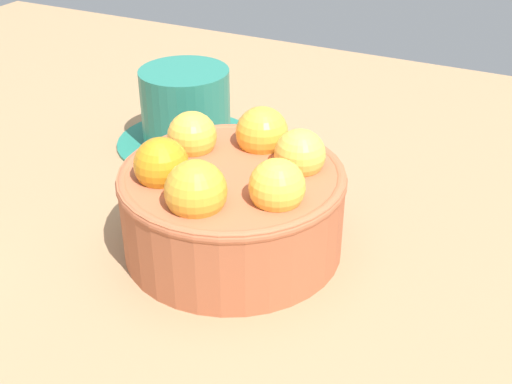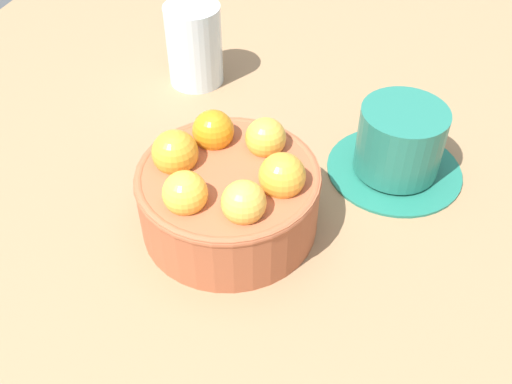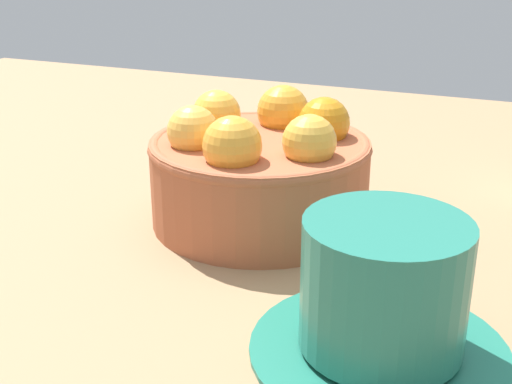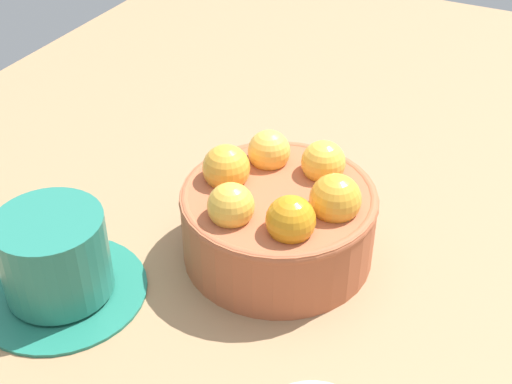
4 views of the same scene
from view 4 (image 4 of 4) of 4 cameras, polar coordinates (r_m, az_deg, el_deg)
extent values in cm
cube|color=#997551|center=(65.54, 1.72, -6.39)|extent=(138.69, 98.07, 4.37)
cylinder|color=#AD5938|center=(61.96, 1.81, -2.60)|extent=(16.94, 16.94, 6.69)
torus|color=#AD5938|center=(60.18, 1.86, -0.40)|extent=(17.14, 17.14, 1.00)
sphere|color=gold|center=(58.19, 6.63, -0.34)|extent=(4.31, 4.31, 4.31)
sphere|color=#F7B63E|center=(62.23, 5.48, 2.41)|extent=(3.95, 3.95, 3.95)
sphere|color=#F6B547|center=(63.52, 1.06, 3.34)|extent=(3.87, 3.87, 3.87)
sphere|color=gold|center=(60.90, -2.65, 1.72)|extent=(4.21, 4.21, 4.21)
sphere|color=gold|center=(56.75, -2.05, -1.14)|extent=(3.90, 3.90, 3.90)
sphere|color=orange|center=(55.32, 2.83, -2.29)|extent=(4.03, 4.03, 4.03)
cylinder|color=#21715D|center=(62.26, -15.46, -7.66)|extent=(14.38, 14.38, 0.60)
cylinder|color=#237260|center=(59.72, -16.05, -4.92)|extent=(8.91, 8.91, 7.25)
camera|label=1|loc=(0.68, 43.49, 17.03)|focal=46.54mm
camera|label=2|loc=(0.89, 4.35, 36.10)|focal=41.57mm
camera|label=3|loc=(0.73, -41.16, 11.43)|focal=47.44mm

